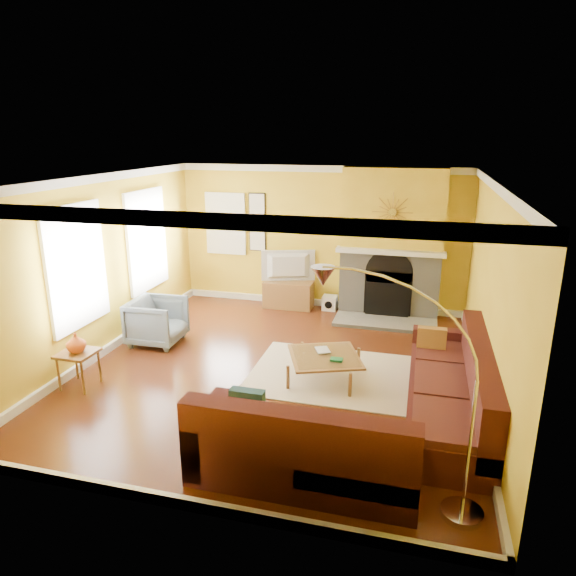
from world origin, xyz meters
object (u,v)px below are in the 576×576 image
(coffee_table, at_px, (325,367))
(armchair, at_px, (157,321))
(arc_lamp, at_px, (401,397))
(sectional_sofa, at_px, (359,383))
(media_console, at_px, (288,294))
(side_table, at_px, (79,369))

(coffee_table, xyz_separation_m, armchair, (-2.85, 0.59, 0.19))
(coffee_table, height_order, arc_lamp, arc_lamp)
(coffee_table, bearing_deg, armchair, 168.28)
(sectional_sofa, distance_m, armchair, 3.72)
(armchair, bearing_deg, sectional_sofa, -114.51)
(coffee_table, bearing_deg, sectional_sofa, -56.39)
(sectional_sofa, height_order, arc_lamp, arc_lamp)
(sectional_sofa, distance_m, media_console, 4.15)
(media_console, bearing_deg, coffee_table, -66.11)
(media_console, bearing_deg, arc_lamp, -65.45)
(sectional_sofa, bearing_deg, side_table, -177.27)
(armchair, xyz_separation_m, arc_lamp, (3.94, -2.88, 0.73))
(sectional_sofa, relative_size, media_console, 3.62)
(sectional_sofa, xyz_separation_m, coffee_table, (-0.57, 0.86, -0.27))
(coffee_table, bearing_deg, media_console, 113.89)
(sectional_sofa, relative_size, side_table, 6.81)
(coffee_table, height_order, media_console, media_console)
(media_console, height_order, arc_lamp, arc_lamp)
(coffee_table, xyz_separation_m, media_console, (-1.26, 2.85, 0.08))
(coffee_table, distance_m, side_table, 3.29)
(media_console, height_order, side_table, media_console)
(armchair, height_order, side_table, armchair)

